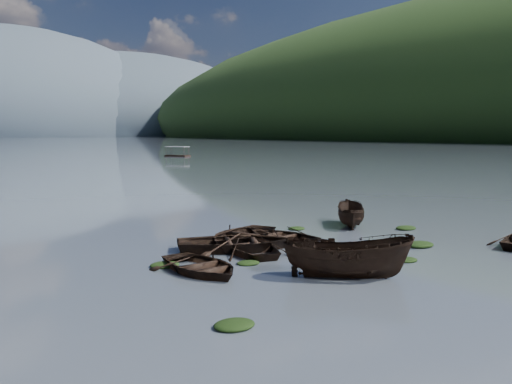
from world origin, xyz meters
TOP-DOWN VIEW (x-y plane):
  - ground_plane at (0.00, 0.00)m, footprint 2400.00×2400.00m
  - haze_mtn_c at (140.00, 900.00)m, footprint 520.00×520.00m
  - haze_mtn_d at (320.00, 900.00)m, footprint 520.00×520.00m
  - rowboat_0 at (-6.83, 5.46)m, footprint 3.11×4.23m
  - rowboat_1 at (-3.38, 7.39)m, footprint 3.77×4.66m
  - rowboat_2 at (-2.86, 1.87)m, footprint 4.64×4.24m
  - rowboat_3 at (-0.65, 8.83)m, footprint 3.60×4.44m
  - rowboat_6 at (-3.63, 8.12)m, footprint 6.20×5.50m
  - rowboat_7 at (-2.36, 9.76)m, footprint 5.66×5.10m
  - rowboat_8 at (4.96, 10.11)m, footprint 3.55×3.88m
  - weed_clump_0 at (-8.91, -0.29)m, footprint 1.15×0.94m
  - weed_clump_1 at (0.87, 2.50)m, footprint 0.97×0.77m
  - weed_clump_2 at (3.63, 4.16)m, footprint 1.37×1.10m
  - weed_clump_3 at (1.81, 10.85)m, footprint 0.94×0.80m
  - weed_clump_5 at (-7.55, 7.01)m, footprint 1.17×0.94m
  - weed_clump_6 at (-4.65, 5.59)m, footprint 0.94×0.78m
  - weed_clump_7 at (6.66, 7.64)m, footprint 1.18×0.94m
  - pontoon_right at (36.92, 97.23)m, footprint 4.47×5.71m

SIDE VIEW (x-z plane):
  - ground_plane at x=0.00m, z-range 0.00..0.00m
  - haze_mtn_c at x=140.00m, z-range -130.00..130.00m
  - haze_mtn_d at x=320.00m, z-range -110.00..110.00m
  - rowboat_0 at x=-6.83m, z-range -0.43..0.43m
  - rowboat_1 at x=-3.38m, z-range -0.43..0.43m
  - rowboat_2 at x=-2.86m, z-range -0.89..0.89m
  - rowboat_3 at x=-0.65m, z-range -0.41..0.41m
  - rowboat_6 at x=-3.63m, z-range -0.53..0.53m
  - rowboat_7 at x=-2.36m, z-range -0.48..0.48m
  - rowboat_8 at x=4.96m, z-range -0.74..0.74m
  - weed_clump_0 at x=-8.91m, z-range -0.13..0.13m
  - weed_clump_1 at x=0.87m, z-range -0.11..0.11m
  - weed_clump_2 at x=3.63m, z-range -0.15..0.15m
  - weed_clump_3 at x=1.81m, z-range -0.10..0.10m
  - weed_clump_5 at x=-7.55m, z-range -0.12..0.12m
  - weed_clump_6 at x=-4.65m, z-range -0.10..0.10m
  - weed_clump_7 at x=6.66m, z-range -0.13..0.13m
  - pontoon_right at x=36.92m, z-range -1.02..1.02m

